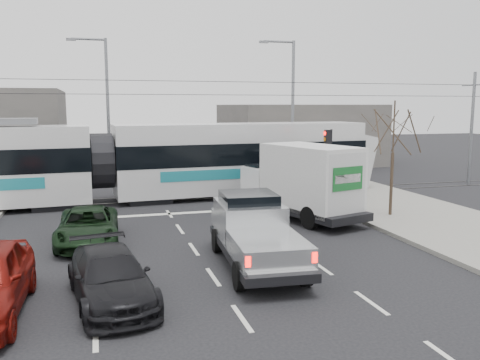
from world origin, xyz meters
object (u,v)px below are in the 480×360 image
object	(u,v)px
traffic_signal	(329,149)
green_car	(88,226)
street_lamp_far	(105,103)
tram	(101,163)
silver_pickup	(254,231)
dark_car	(111,277)
box_truck	(302,182)
bare_tree	(394,132)
street_lamp_near	(290,103)
navy_pickup	(297,182)

from	to	relation	value
traffic_signal	green_car	bearing A→B (deg)	-158.05
street_lamp_far	tram	size ratio (longest dim) A/B	0.31
green_car	traffic_signal	bearing A→B (deg)	24.14
silver_pickup	green_car	xyz separation A→B (m)	(-5.04, 3.86, -0.42)
green_car	dark_car	bearing A→B (deg)	-81.86
box_truck	dark_car	bearing A→B (deg)	-154.19
tram	silver_pickup	distance (m)	12.38
bare_tree	silver_pickup	world-z (taller)	bare_tree
tram	box_truck	xyz separation A→B (m)	(8.43, -5.91, -0.48)
bare_tree	street_lamp_far	bearing A→B (deg)	131.12
box_truck	tram	bearing A→B (deg)	128.52
bare_tree	street_lamp_near	world-z (taller)	street_lamp_near
bare_tree	tram	bearing A→B (deg)	150.43
dark_car	tram	bearing A→B (deg)	82.20
bare_tree	green_car	size ratio (longest dim) A/B	1.10
tram	street_lamp_far	bearing A→B (deg)	82.57
street_lamp_near	green_car	bearing A→B (deg)	-135.73
tram	dark_car	distance (m)	13.62
silver_pickup	box_truck	xyz separation A→B (m)	(3.97, 5.60, 0.55)
bare_tree	navy_pickup	world-z (taller)	bare_tree
traffic_signal	navy_pickup	size ratio (longest dim) A/B	0.62
box_truck	green_car	bearing A→B (deg)	174.48
tram	silver_pickup	world-z (taller)	tram
street_lamp_far	navy_pickup	size ratio (longest dim) A/B	1.54
bare_tree	box_truck	distance (m)	4.50
tram	silver_pickup	size ratio (longest dim) A/B	4.84
tram	dark_car	bearing A→B (deg)	-93.48
street_lamp_far	navy_pickup	world-z (taller)	street_lamp_far
silver_pickup	dark_car	bearing A→B (deg)	-151.24
street_lamp_far	navy_pickup	bearing A→B (deg)	-48.41
tram	street_lamp_near	bearing A→B (deg)	17.33
bare_tree	tram	xyz separation A→B (m)	(-12.23, 6.94, -1.70)
traffic_signal	tram	distance (m)	11.50
silver_pickup	dark_car	world-z (taller)	silver_pickup
bare_tree	traffic_signal	xyz separation A→B (m)	(-1.13, 4.00, -1.05)
traffic_signal	silver_pickup	distance (m)	10.97
silver_pickup	green_car	bearing A→B (deg)	146.67
navy_pickup	box_truck	bearing A→B (deg)	-106.98
navy_pickup	tram	bearing A→B (deg)	160.68
bare_tree	silver_pickup	xyz separation A→B (m)	(-7.77, -4.57, -2.73)
green_car	street_lamp_far	bearing A→B (deg)	88.05
silver_pickup	dark_car	xyz separation A→B (m)	(-4.43, -2.04, -0.41)
green_car	box_truck	bearing A→B (deg)	13.12
street_lamp_far	street_lamp_near	bearing A→B (deg)	-9.87
street_lamp_near	tram	size ratio (longest dim) A/B	0.31
box_truck	navy_pickup	world-z (taller)	box_truck
bare_tree	street_lamp_near	size ratio (longest dim) A/B	0.56
navy_pickup	dark_car	xyz separation A→B (m)	(-9.21, -10.19, -0.56)
tram	box_truck	distance (m)	10.30
traffic_signal	tram	bearing A→B (deg)	165.17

